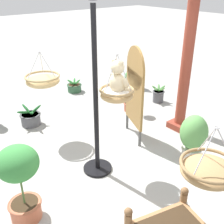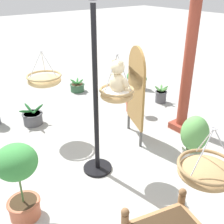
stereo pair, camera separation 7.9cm
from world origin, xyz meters
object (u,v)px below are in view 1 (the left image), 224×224
Objects in this scene: hanging_basket_right_low at (209,170)px; potted_plant_broad_leaf at (193,136)px; potted_plant_bushy_green at (31,118)px; potted_plant_conical_shrub at (139,76)px; teddy_bear at (118,79)px; hanging_basket_left_high at (43,80)px; potted_plant_fern_front at (20,177)px; hanging_basket_with_teddy at (117,94)px; greenhouse_pillar_left at (187,55)px; potted_plant_small_succulent at (130,92)px; display_sign_board at (135,87)px; potted_plant_tall_leafy at (158,95)px; potted_plant_flowering_red at (74,87)px; display_pole_central at (96,126)px.

potted_plant_broad_leaf is at bearing 128.68° from hanging_basket_right_low.
hanging_basket_right_low is 3.84m from potted_plant_bushy_green.
potted_plant_broad_leaf is (2.82, -1.54, 0.07)m from potted_plant_conical_shrub.
teddy_bear is 0.80× the size of hanging_basket_left_high.
hanging_basket_with_teddy is at bearing 92.43° from potted_plant_fern_front.
teddy_bear is 1.78m from greenhouse_pillar_left.
potted_plant_small_succulent is at bearing 85.32° from hanging_basket_left_high.
potted_plant_small_succulent is at bearing 150.50° from hanging_basket_right_low.
hanging_basket_right_low is 2.31m from display_sign_board.
potted_plant_bushy_green is (-0.84, -2.85, -0.03)m from potted_plant_tall_leafy.
greenhouse_pillar_left is at bearing 71.05° from display_sign_board.
potted_plant_bushy_green is at bearing -111.35° from potted_plant_small_succulent.
potted_plant_flowering_red is 0.71× the size of potted_plant_bushy_green.
potted_plant_flowering_red is 2.19m from potted_plant_tall_leafy.
hanging_basket_with_teddy is at bearing 59.04° from display_pole_central.
potted_plant_fern_front is 1.13× the size of potted_plant_small_succulent.
potted_plant_broad_leaf is 1.27m from display_sign_board.
potted_plant_bushy_green is (-2.02, -0.18, -0.62)m from display_pole_central.
potted_plant_fern_front is 1.34× the size of potted_plant_broad_leaf.
potted_plant_fern_front is (0.06, -1.50, -0.63)m from hanging_basket_with_teddy.
greenhouse_pillar_left reaches higher than display_pole_central.
display_pole_central reaches higher than potted_plant_flowering_red.
greenhouse_pillar_left is (1.35, 2.15, 0.35)m from hanging_basket_left_high.
potted_plant_broad_leaf is (1.90, -1.30, 0.24)m from potted_plant_tall_leafy.
potted_plant_conical_shrub is 3.22m from potted_plant_broad_leaf.
potted_plant_broad_leaf is (2.12, 1.48, -0.68)m from hanging_basket_left_high.
potted_plant_tall_leafy is at bearing 85.47° from hanging_basket_left_high.
hanging_basket_left_high is 0.79× the size of potted_plant_broad_leaf.
potted_plant_conical_shrub is at bearing 125.71° from display_pole_central.
display_sign_board is (1.64, 1.28, 0.85)m from potted_plant_bushy_green.
hanging_basket_right_low is 3.45m from potted_plant_small_succulent.
hanging_basket_right_low reaches higher than potted_plant_flowering_red.
display_pole_central is at bearing -26.17° from potted_plant_flowering_red.
potted_plant_bushy_green is at bearing -142.15° from display_sign_board.
display_sign_board reaches higher than potted_plant_bushy_green.
hanging_basket_with_teddy reaches higher than potted_plant_fern_front.
display_pole_central reaches higher than potted_plant_bushy_green.
potted_plant_broad_leaf is at bearing -34.34° from potted_plant_tall_leafy.
teddy_bear is 1.08m from display_sign_board.
display_pole_central is at bearing 5.05° from potted_plant_bushy_green.
potted_plant_small_succulent is at bearing 132.28° from teddy_bear.
potted_plant_small_succulent is at bearing 10.45° from potted_plant_flowering_red.
hanging_basket_right_low is 0.58× the size of potted_plant_fern_front.
hanging_basket_with_teddy is 1.63m from potted_plant_fern_front.
hanging_basket_with_teddy reaches higher than potted_plant_flowering_red.
potted_plant_fern_front is 1.88× the size of potted_plant_bushy_green.
hanging_basket_with_teddy reaches higher than potted_plant_broad_leaf.
hanging_basket_with_teddy is 3.57m from potted_plant_flowering_red.
teddy_bear is (-0.00, 0.02, 0.21)m from hanging_basket_with_teddy.
teddy_bear is at bearing 11.78° from potted_plant_bushy_green.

